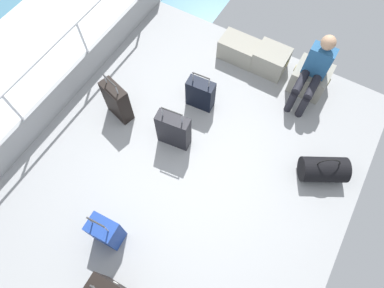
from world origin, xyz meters
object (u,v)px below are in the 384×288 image
(suitcase_3, at_px, (200,94))
(suitcase_4, at_px, (117,101))
(cargo_crate_1, at_px, (271,60))
(passenger_seated, at_px, (314,71))
(duffel_bag, at_px, (324,169))
(cargo_crate_0, at_px, (239,49))
(cargo_crate_2, at_px, (310,79))
(suitcase_1, at_px, (174,130))
(suitcase_0, at_px, (106,231))

(suitcase_3, xyz_separation_m, suitcase_4, (-0.95, -0.76, 0.06))
(cargo_crate_1, bearing_deg, passenger_seated, -18.02)
(passenger_seated, height_order, duffel_bag, passenger_seated)
(passenger_seated, bearing_deg, suitcase_4, -142.84)
(cargo_crate_0, height_order, cargo_crate_2, cargo_crate_2)
(cargo_crate_2, relative_size, duffel_bag, 0.80)
(cargo_crate_0, distance_m, suitcase_3, 1.14)
(cargo_crate_0, bearing_deg, duffel_bag, -34.42)
(suitcase_1, relative_size, suitcase_4, 1.00)
(cargo_crate_2, xyz_separation_m, suitcase_1, (-1.30, -1.88, 0.10))
(cargo_crate_0, relative_size, suitcase_3, 0.94)
(cargo_crate_2, xyz_separation_m, passenger_seated, (0.00, -0.19, 0.38))
(duffel_bag, bearing_deg, cargo_crate_1, 135.61)
(cargo_crate_0, xyz_separation_m, cargo_crate_1, (0.55, 0.03, 0.02))
(suitcase_1, bearing_deg, cargo_crate_2, 55.34)
(passenger_seated, distance_m, suitcase_0, 3.52)
(cargo_crate_1, distance_m, passenger_seated, 0.80)
(cargo_crate_1, height_order, suitcase_0, suitcase_0)
(suitcase_4, bearing_deg, duffel_bag, 10.95)
(duffel_bag, bearing_deg, cargo_crate_2, 118.26)
(cargo_crate_0, xyz_separation_m, suitcase_4, (-1.02, -1.89, 0.14))
(cargo_crate_0, height_order, suitcase_4, suitcase_4)
(suitcase_4, bearing_deg, suitcase_3, 38.52)
(suitcase_0, bearing_deg, suitcase_1, 90.58)
(cargo_crate_0, xyz_separation_m, suitcase_1, (-0.08, -1.88, 0.13))
(suitcase_0, bearing_deg, cargo_crate_1, 80.04)
(passenger_seated, bearing_deg, cargo_crate_0, 171.14)
(cargo_crate_1, height_order, suitcase_4, suitcase_4)
(passenger_seated, distance_m, suitcase_4, 2.83)
(suitcase_4, xyz_separation_m, duffel_bag, (2.95, 0.57, -0.15))
(cargo_crate_2, bearing_deg, suitcase_3, -138.88)
(cargo_crate_2, bearing_deg, cargo_crate_0, 179.75)
(suitcase_0, relative_size, duffel_bag, 1.07)
(cargo_crate_2, distance_m, suitcase_3, 1.72)
(cargo_crate_1, relative_size, passenger_seated, 0.49)
(cargo_crate_2, distance_m, suitcase_0, 3.68)
(suitcase_1, distance_m, duffel_bag, 2.09)
(cargo_crate_2, xyz_separation_m, suitcase_4, (-2.25, -1.89, 0.12))
(cargo_crate_0, distance_m, duffel_bag, 2.34)
(suitcase_1, distance_m, suitcase_3, 0.75)
(suitcase_3, distance_m, suitcase_4, 1.22)
(duffel_bag, bearing_deg, suitcase_0, -133.01)
(suitcase_0, height_order, suitcase_1, suitcase_1)
(cargo_crate_0, height_order, cargo_crate_1, cargo_crate_1)
(cargo_crate_1, height_order, suitcase_3, suitcase_3)
(passenger_seated, bearing_deg, suitcase_3, -143.87)
(passenger_seated, relative_size, suitcase_3, 1.62)
(suitcase_3, relative_size, duffel_bag, 0.99)
(passenger_seated, bearing_deg, duffel_bag, -57.97)
(cargo_crate_1, bearing_deg, duffel_bag, -44.39)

